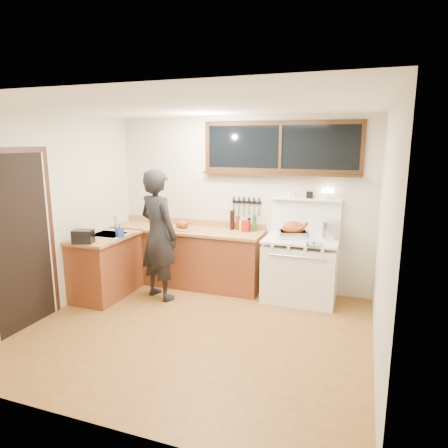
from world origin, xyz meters
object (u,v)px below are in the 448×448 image
at_px(vintage_stove, 300,268).
at_px(cutting_board, 182,226).
at_px(roast_turkey, 294,231).
at_px(man, 158,235).

xyz_separation_m(vintage_stove, cutting_board, (-1.83, -0.02, 0.49)).
bearing_deg(vintage_stove, cutting_board, -179.47).
bearing_deg(roast_turkey, cutting_board, -179.50).
distance_m(vintage_stove, roast_turkey, 0.55).
distance_m(man, cutting_board, 0.59).
relative_size(man, cutting_board, 3.88).
bearing_deg(roast_turkey, man, -161.67).
relative_size(cutting_board, roast_turkey, 1.02).
bearing_deg(man, roast_turkey, 18.33).
height_order(vintage_stove, cutting_board, vintage_stove).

